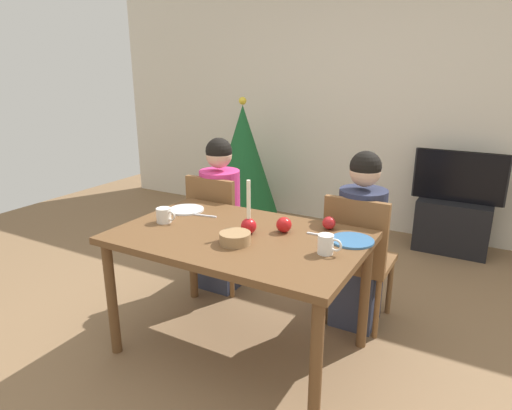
# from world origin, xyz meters

# --- Properties ---
(ground_plane) EXTENTS (7.68, 7.68, 0.00)m
(ground_plane) POSITION_xyz_m (0.00, 0.00, 0.00)
(ground_plane) COLOR brown
(back_wall) EXTENTS (6.40, 0.10, 2.60)m
(back_wall) POSITION_xyz_m (0.00, 2.60, 1.30)
(back_wall) COLOR beige
(back_wall) RESTS_ON ground
(dining_table) EXTENTS (1.40, 0.90, 0.75)m
(dining_table) POSITION_xyz_m (0.00, 0.00, 0.67)
(dining_table) COLOR brown
(dining_table) RESTS_ON ground
(chair_left) EXTENTS (0.40, 0.40, 0.90)m
(chair_left) POSITION_xyz_m (-0.56, 0.61, 0.51)
(chair_left) COLOR brown
(chair_left) RESTS_ON ground
(chair_right) EXTENTS (0.40, 0.40, 0.90)m
(chair_right) POSITION_xyz_m (0.52, 0.61, 0.51)
(chair_right) COLOR brown
(chair_right) RESTS_ON ground
(person_left_child) EXTENTS (0.30, 0.30, 1.17)m
(person_left_child) POSITION_xyz_m (-0.56, 0.64, 0.57)
(person_left_child) COLOR #33384C
(person_left_child) RESTS_ON ground
(person_right_child) EXTENTS (0.30, 0.30, 1.17)m
(person_right_child) POSITION_xyz_m (0.52, 0.64, 0.57)
(person_right_child) COLOR #33384C
(person_right_child) RESTS_ON ground
(tv_stand) EXTENTS (0.64, 0.40, 0.48)m
(tv_stand) POSITION_xyz_m (0.93, 2.30, 0.24)
(tv_stand) COLOR black
(tv_stand) RESTS_ON ground
(tv) EXTENTS (0.79, 0.05, 0.46)m
(tv) POSITION_xyz_m (0.93, 2.30, 0.71)
(tv) COLOR black
(tv) RESTS_ON tv_stand
(christmas_tree) EXTENTS (0.74, 0.74, 1.37)m
(christmas_tree) POSITION_xyz_m (-1.15, 1.98, 0.71)
(christmas_tree) COLOR brown
(christmas_tree) RESTS_ON ground
(candle_centerpiece) EXTENTS (0.09, 0.09, 0.31)m
(candle_centerpiece) POSITION_xyz_m (0.04, 0.04, 0.82)
(candle_centerpiece) COLOR red
(candle_centerpiece) RESTS_ON dining_table
(plate_left) EXTENTS (0.23, 0.23, 0.01)m
(plate_left) POSITION_xyz_m (-0.53, 0.21, 0.76)
(plate_left) COLOR silver
(plate_left) RESTS_ON dining_table
(plate_right) EXTENTS (0.24, 0.24, 0.01)m
(plate_right) POSITION_xyz_m (0.59, 0.21, 0.76)
(plate_right) COLOR teal
(plate_right) RESTS_ON dining_table
(mug_left) EXTENTS (0.13, 0.09, 0.09)m
(mug_left) POSITION_xyz_m (-0.50, -0.04, 0.79)
(mug_left) COLOR silver
(mug_left) RESTS_ON dining_table
(mug_right) EXTENTS (0.13, 0.08, 0.10)m
(mug_right) POSITION_xyz_m (0.53, -0.01, 0.80)
(mug_right) COLOR white
(mug_right) RESTS_ON dining_table
(fork_left) EXTENTS (0.18, 0.04, 0.01)m
(fork_left) POSITION_xyz_m (-0.37, 0.17, 0.75)
(fork_left) COLOR silver
(fork_left) RESTS_ON dining_table
(fork_right) EXTENTS (0.18, 0.02, 0.01)m
(fork_right) POSITION_xyz_m (0.42, 0.21, 0.75)
(fork_right) COLOR silver
(fork_right) RESTS_ON dining_table
(bowl_walnuts) EXTENTS (0.17, 0.17, 0.06)m
(bowl_walnuts) POSITION_xyz_m (0.05, -0.13, 0.78)
(bowl_walnuts) COLOR #99754C
(bowl_walnuts) RESTS_ON dining_table
(apple_near_candle) EXTENTS (0.09, 0.09, 0.09)m
(apple_near_candle) POSITION_xyz_m (0.21, 0.16, 0.79)
(apple_near_candle) COLOR red
(apple_near_candle) RESTS_ON dining_table
(apple_by_left_plate) EXTENTS (0.08, 0.08, 0.08)m
(apple_by_left_plate) POSITION_xyz_m (0.41, 0.33, 0.79)
(apple_by_left_plate) COLOR #B01B1D
(apple_by_left_plate) RESTS_ON dining_table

